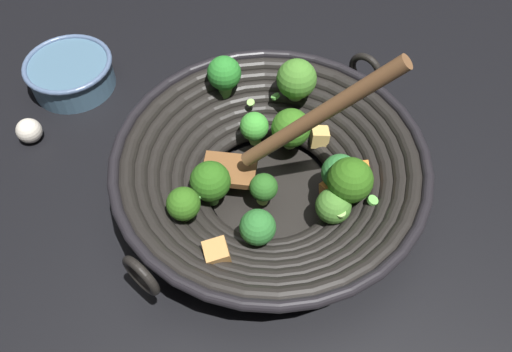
# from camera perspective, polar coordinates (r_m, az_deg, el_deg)

# --- Properties ---
(ground_plane) EXTENTS (4.00, 4.00, 0.00)m
(ground_plane) POSITION_cam_1_polar(r_m,az_deg,el_deg) (0.69, 1.46, -1.88)
(ground_plane) COLOR black
(wok) EXTENTS (0.40, 0.42, 0.25)m
(wok) POSITION_cam_1_polar(r_m,az_deg,el_deg) (0.65, 1.67, 0.92)
(wok) COLOR black
(wok) RESTS_ON ground
(prep_bowl) EXTENTS (0.14, 0.14, 0.05)m
(prep_bowl) POSITION_cam_1_polar(r_m,az_deg,el_deg) (0.86, -20.16, 10.86)
(prep_bowl) COLOR slate
(prep_bowl) RESTS_ON ground
(garlic_bulb) EXTENTS (0.04, 0.04, 0.04)m
(garlic_bulb) POSITION_cam_1_polar(r_m,az_deg,el_deg) (0.81, -24.23, 4.68)
(garlic_bulb) COLOR silver
(garlic_bulb) RESTS_ON ground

